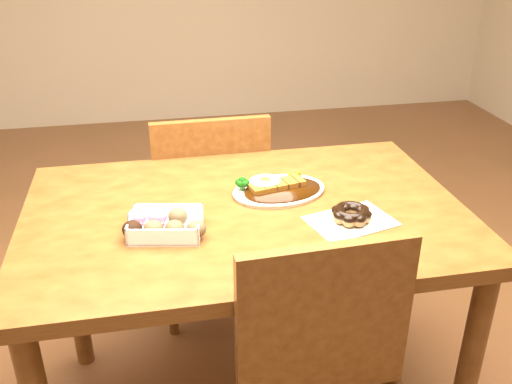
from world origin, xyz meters
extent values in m
cube|color=#542B10|center=(0.00, 0.00, 0.73)|extent=(1.20, 0.80, 0.04)
cylinder|color=#542B10|center=(0.54, -0.34, 0.35)|extent=(0.06, 0.06, 0.71)
cylinder|color=#542B10|center=(-0.54, 0.34, 0.35)|extent=(0.06, 0.06, 0.71)
cylinder|color=#542B10|center=(0.54, 0.34, 0.35)|extent=(0.06, 0.06, 0.71)
cube|color=#542B10|center=(-0.04, 0.60, 0.43)|extent=(0.42, 0.42, 0.04)
cylinder|color=#542B10|center=(0.13, 0.77, 0.21)|extent=(0.04, 0.04, 0.41)
cylinder|color=#542B10|center=(-0.21, 0.77, 0.21)|extent=(0.04, 0.04, 0.41)
cylinder|color=#542B10|center=(0.13, 0.43, 0.21)|extent=(0.04, 0.04, 0.41)
cylinder|color=#542B10|center=(-0.21, 0.43, 0.21)|extent=(0.04, 0.04, 0.41)
cube|color=#542B10|center=(-0.04, 0.41, 0.67)|extent=(0.40, 0.03, 0.40)
cube|color=#542B10|center=(0.10, -0.41, 0.67)|extent=(0.40, 0.05, 0.40)
ellipsoid|color=white|center=(0.11, 0.08, 0.76)|extent=(0.29, 0.23, 0.01)
ellipsoid|color=black|center=(0.12, 0.07, 0.76)|extent=(0.25, 0.19, 0.01)
cube|color=#6B380C|center=(0.11, 0.08, 0.77)|extent=(0.17, 0.09, 0.02)
ellipsoid|color=white|center=(0.08, 0.10, 0.78)|extent=(0.10, 0.09, 0.01)
ellipsoid|color=#FFB214|center=(0.08, 0.10, 0.79)|extent=(0.03, 0.03, 0.02)
cube|color=white|center=(-0.22, -0.09, 0.77)|extent=(0.20, 0.17, 0.05)
ellipsoid|color=black|center=(-0.30, -0.10, 0.78)|extent=(0.05, 0.05, 0.05)
ellipsoid|color=black|center=(-0.25, -0.11, 0.78)|extent=(0.05, 0.05, 0.05)
ellipsoid|color=black|center=(-0.20, -0.12, 0.78)|extent=(0.05, 0.05, 0.05)
ellipsoid|color=black|center=(-0.15, -0.13, 0.78)|extent=(0.05, 0.05, 0.05)
ellipsoid|color=pink|center=(-0.29, -0.04, 0.78)|extent=(0.05, 0.05, 0.05)
ellipsoid|color=pink|center=(-0.24, -0.05, 0.78)|extent=(0.05, 0.05, 0.05)
ellipsoid|color=black|center=(-0.19, -0.06, 0.78)|extent=(0.05, 0.05, 0.05)
cube|color=silver|center=(0.26, -0.12, 0.75)|extent=(0.25, 0.20, 0.00)
torus|color=olive|center=(0.26, -0.12, 0.77)|extent=(0.13, 0.13, 0.03)
torus|color=black|center=(0.26, -0.12, 0.78)|extent=(0.11, 0.11, 0.02)
camera|label=1|loc=(-0.24, -1.36, 1.48)|focal=40.00mm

